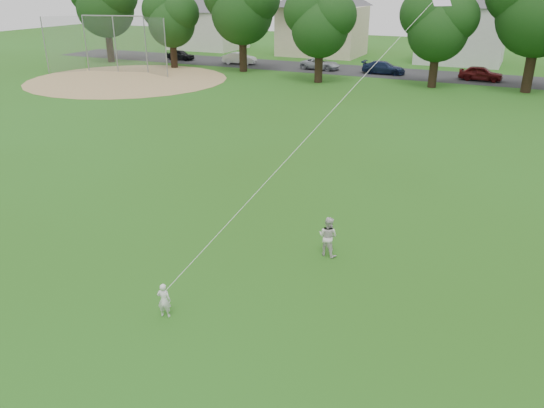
% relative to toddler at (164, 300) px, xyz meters
% --- Properties ---
extents(ground, '(160.00, 160.00, 0.00)m').
position_rel_toddler_xyz_m(ground, '(0.96, 1.28, -0.50)').
color(ground, '#275212').
rests_on(ground, ground).
extents(street, '(90.00, 7.00, 0.01)m').
position_rel_toddler_xyz_m(street, '(0.96, 43.28, -0.49)').
color(street, '#2D2D30').
rests_on(street, ground).
extents(dirt_infield, '(18.00, 18.00, 0.02)m').
position_rel_toddler_xyz_m(dirt_infield, '(-25.04, 29.28, -0.49)').
color(dirt_infield, '#9E7F51').
rests_on(dirt_infield, ground).
extents(toddler, '(0.42, 0.33, 1.00)m').
position_rel_toddler_xyz_m(toddler, '(0.00, 0.00, 0.00)').
color(toddler, silver).
rests_on(toddler, ground).
extents(older_boy, '(0.73, 0.61, 1.35)m').
position_rel_toddler_xyz_m(older_boy, '(2.77, 5.10, 0.17)').
color(older_boy, silver).
rests_on(older_boy, ground).
extents(kite, '(2.83, 5.55, 13.20)m').
position_rel_toddler_xyz_m(kite, '(2.32, 5.03, 3.80)').
color(kite, silver).
rests_on(kite, ground).
extents(baseball_backstop, '(11.65, 4.48, 5.26)m').
position_rel_toddler_xyz_m(baseball_backstop, '(-28.76, 31.97, 2.13)').
color(baseball_backstop, gray).
rests_on(baseball_backstop, ground).
extents(tree_row, '(80.45, 8.39, 11.79)m').
position_rel_toddler_xyz_m(tree_row, '(4.97, 37.18, 5.96)').
color(tree_row, black).
rests_on(tree_row, ground).
extents(parked_cars, '(45.51, 2.05, 1.29)m').
position_rel_toddler_xyz_m(parked_cars, '(-7.45, 42.28, 0.10)').
color(parked_cars, black).
rests_on(parked_cars, ground).
extents(house_row, '(76.53, 13.59, 10.62)m').
position_rel_toddler_xyz_m(house_row, '(-0.25, 53.28, 4.38)').
color(house_row, silver).
rests_on(house_row, ground).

